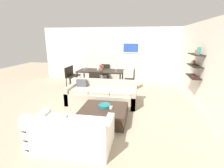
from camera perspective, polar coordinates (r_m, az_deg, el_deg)
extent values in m
plane|color=tan|center=(5.52, -3.50, -7.92)|extent=(18.00, 18.00, 0.00)
cube|color=silver|center=(8.54, 4.00, 9.80)|extent=(8.40, 0.06, 2.70)
cube|color=white|center=(8.43, 6.47, 12.19)|extent=(0.85, 0.02, 0.52)
cube|color=#264CB2|center=(8.42, 6.46, 12.18)|extent=(0.73, 0.01, 0.41)
cube|color=silver|center=(5.87, 28.15, 5.42)|extent=(0.06, 8.20, 2.70)
cube|color=black|center=(5.83, 26.83, 9.02)|extent=(0.28, 0.90, 0.02)
cube|color=black|center=(5.87, 26.42, 5.64)|extent=(0.28, 0.90, 0.02)
cube|color=black|center=(5.93, 26.01, 2.31)|extent=(0.28, 0.90, 0.02)
cylinder|color=teal|center=(5.63, 27.54, 10.02)|extent=(0.10, 0.10, 0.22)
sphere|color=olive|center=(6.03, 26.06, 6.69)|extent=(0.14, 0.14, 0.14)
cylinder|color=#D85933|center=(5.87, 26.78, 9.77)|extent=(0.07, 0.07, 0.12)
cube|color=#4C1E19|center=(5.78, 26.43, 2.24)|extent=(0.20, 0.28, 0.03)
cube|color=#B2A893|center=(5.73, -3.57, -4.77)|extent=(2.33, 0.90, 0.42)
cube|color=#B2A893|center=(5.95, -2.79, -0.03)|extent=(2.33, 0.16, 0.36)
cube|color=#B2A893|center=(6.05, -13.76, -3.20)|extent=(0.14, 0.90, 0.60)
cube|color=#B2A893|center=(5.55, 7.52, -4.56)|extent=(0.14, 0.90, 0.60)
cube|color=#B2A893|center=(5.81, -10.29, -2.01)|extent=(0.66, 0.70, 0.10)
cube|color=#B2A893|center=(5.61, -3.71, -2.41)|extent=(0.66, 0.70, 0.10)
cube|color=#B2A893|center=(5.49, 3.26, -2.80)|extent=(0.66, 0.70, 0.10)
cube|color=#4C4C56|center=(6.00, -10.27, -0.14)|extent=(0.36, 0.13, 0.36)
cube|color=white|center=(3.74, -13.53, -16.96)|extent=(1.65, 0.90, 0.42)
cube|color=white|center=(3.26, -16.63, -14.45)|extent=(1.65, 0.16, 0.36)
cube|color=white|center=(3.49, -1.60, -17.37)|extent=(0.14, 0.90, 0.60)
cube|color=white|center=(4.04, -23.82, -13.89)|extent=(0.14, 0.90, 0.60)
cube|color=white|center=(3.53, -8.27, -13.89)|extent=(0.67, 0.70, 0.10)
cube|color=white|center=(3.78, -18.43, -12.43)|extent=(0.67, 0.70, 0.10)
cube|color=beige|center=(3.47, -17.84, -12.61)|extent=(0.37, 0.14, 0.36)
cube|color=#38281E|center=(4.61, -2.79, -10.27)|extent=(1.21, 1.07, 0.38)
cylinder|color=#19666B|center=(4.56, -2.57, -7.45)|extent=(0.34, 0.34, 0.07)
torus|color=#19666B|center=(4.55, -2.57, -7.04)|extent=(0.34, 0.34, 0.02)
cylinder|color=silver|center=(4.44, -0.35, -8.05)|extent=(0.09, 0.09, 0.07)
cube|color=black|center=(7.71, -3.93, 4.53)|extent=(2.06, 1.02, 0.04)
cylinder|color=black|center=(7.67, -11.74, 1.31)|extent=(0.06, 0.06, 0.71)
cylinder|color=black|center=(7.18, 2.77, 0.66)|extent=(0.06, 0.06, 0.71)
cylinder|color=black|center=(8.48, -9.51, 2.78)|extent=(0.06, 0.06, 0.71)
cylinder|color=black|center=(8.05, 3.61, 2.27)|extent=(0.06, 0.06, 0.71)
cube|color=black|center=(8.40, -12.48, 3.03)|extent=(0.44, 0.44, 0.04)
cube|color=black|center=(8.44, -13.83, 4.62)|extent=(0.04, 0.44, 0.43)
cylinder|color=black|center=(8.22, -11.70, 1.19)|extent=(0.04, 0.04, 0.41)
cylinder|color=black|center=(8.55, -10.82, 1.78)|extent=(0.04, 0.04, 0.41)
cylinder|color=black|center=(8.36, -14.00, 1.29)|extent=(0.04, 0.04, 0.41)
cylinder|color=black|center=(8.68, -13.04, 1.86)|extent=(0.04, 0.04, 0.41)
cube|color=black|center=(8.56, -2.55, 3.60)|extent=(0.44, 0.44, 0.04)
cube|color=black|center=(8.70, -2.28, 5.38)|extent=(0.44, 0.04, 0.43)
cylinder|color=black|center=(8.48, -3.98, 1.91)|extent=(0.04, 0.04, 0.41)
cylinder|color=black|center=(8.40, -1.60, 1.81)|extent=(0.04, 0.04, 0.41)
cylinder|color=black|center=(8.82, -3.42, 2.45)|extent=(0.04, 0.04, 0.41)
cylinder|color=black|center=(8.74, -1.12, 2.36)|extent=(0.04, 0.04, 0.41)
cube|color=black|center=(7.99, -13.72, 2.32)|extent=(0.44, 0.44, 0.04)
cube|color=black|center=(8.03, -15.14, 3.99)|extent=(0.04, 0.44, 0.43)
cylinder|color=black|center=(7.82, -12.93, 0.37)|extent=(0.04, 0.04, 0.41)
cylinder|color=black|center=(8.14, -11.96, 1.02)|extent=(0.04, 0.04, 0.41)
cylinder|color=black|center=(7.96, -15.32, 0.48)|extent=(0.04, 0.04, 0.41)
cylinder|color=black|center=(8.28, -14.27, 1.12)|extent=(0.04, 0.04, 0.41)
cube|color=black|center=(6.99, -5.53, 0.83)|extent=(0.44, 0.44, 0.04)
cube|color=black|center=(6.75, -6.03, 2.34)|extent=(0.44, 0.04, 0.43)
cylinder|color=black|center=(7.17, -3.71, -0.61)|extent=(0.04, 0.04, 0.41)
cylinder|color=black|center=(7.27, -6.47, -0.47)|extent=(0.04, 0.04, 0.41)
cylinder|color=black|center=(6.84, -4.43, -1.43)|extent=(0.04, 0.04, 0.41)
cylinder|color=black|center=(6.94, -7.31, -1.27)|extent=(0.04, 0.04, 0.41)
cube|color=black|center=(7.34, 5.95, 1.53)|extent=(0.44, 0.44, 0.04)
cube|color=black|center=(7.28, 7.57, 3.25)|extent=(0.04, 0.44, 0.43)
cylinder|color=black|center=(7.58, 4.65, 0.26)|extent=(0.04, 0.04, 0.41)
cylinder|color=black|center=(7.24, 4.37, -0.48)|extent=(0.04, 0.04, 0.41)
cylinder|color=black|center=(7.56, 7.37, 0.13)|extent=(0.04, 0.04, 0.41)
cylinder|color=black|center=(7.21, 7.21, -0.61)|extent=(0.04, 0.04, 0.41)
cylinder|color=silver|center=(8.13, -3.16, 5.28)|extent=(0.06, 0.06, 0.01)
cylinder|color=silver|center=(8.13, -3.17, 5.53)|extent=(0.01, 0.01, 0.07)
cylinder|color=silver|center=(8.11, -3.17, 6.03)|extent=(0.07, 0.07, 0.08)
cylinder|color=silver|center=(7.80, -9.47, 4.65)|extent=(0.06, 0.06, 0.01)
cylinder|color=silver|center=(7.79, -9.48, 4.93)|extent=(0.01, 0.01, 0.07)
cylinder|color=silver|center=(7.78, -9.51, 5.47)|extent=(0.06, 0.06, 0.08)
cylinder|color=silver|center=(7.28, -4.79, 4.04)|extent=(0.06, 0.06, 0.01)
cylinder|color=silver|center=(7.27, -4.80, 4.39)|extent=(0.01, 0.01, 0.08)
cylinder|color=silver|center=(7.25, -4.81, 5.08)|extent=(0.07, 0.07, 0.09)
cylinder|color=silver|center=(8.03, -8.87, 4.99)|extent=(0.06, 0.06, 0.01)
cylinder|color=silver|center=(8.02, -8.88, 5.25)|extent=(0.01, 0.01, 0.07)
cylinder|color=silver|center=(8.01, -8.91, 5.83)|extent=(0.06, 0.06, 0.10)
cylinder|color=silver|center=(7.44, 1.40, 4.34)|extent=(0.06, 0.06, 0.01)
cylinder|color=silver|center=(7.43, 1.40, 4.67)|extent=(0.01, 0.01, 0.08)
cylinder|color=silver|center=(7.41, 1.41, 5.33)|extent=(0.06, 0.06, 0.09)
cylinder|color=olive|center=(7.65, -3.74, 5.14)|extent=(0.14, 0.14, 0.14)
sphere|color=red|center=(7.62, -3.75, 6.10)|extent=(0.16, 0.16, 0.16)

